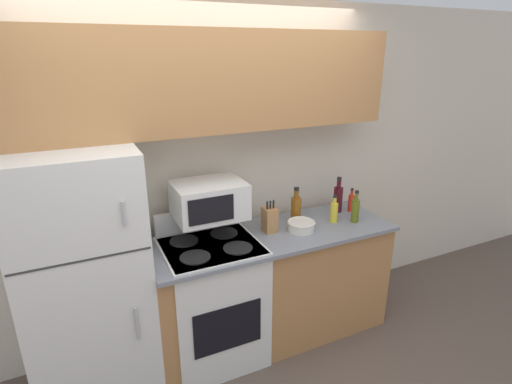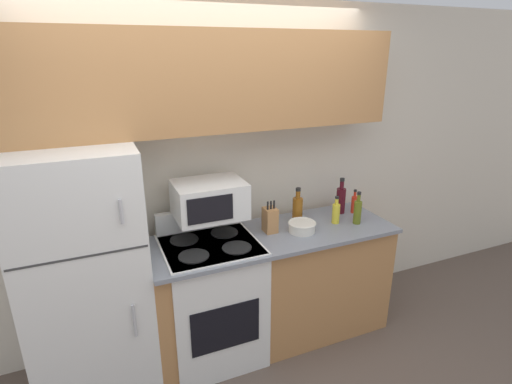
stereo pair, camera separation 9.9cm
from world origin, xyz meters
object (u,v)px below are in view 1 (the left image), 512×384
stove (213,300)px  bottle_hot_sauce (351,202)px  refrigerator (87,280)px  knife_block (270,220)px  bottle_olive_oil (355,210)px  bowl (301,226)px  microwave (209,200)px  bottle_wine_red (338,198)px  bottle_whiskey (296,208)px  bottle_cooking_spray (334,211)px

stove → bottle_hot_sauce: bottle_hot_sauce is taller
refrigerator → stove: refrigerator is taller
knife_block → bottle_olive_oil: bottle_olive_oil is taller
stove → bowl: bearing=-4.7°
bottle_olive_oil → bowl: bearing=175.6°
stove → knife_block: bearing=4.4°
microwave → bottle_olive_oil: size_ratio=1.85×
stove → microwave: bearing=69.7°
bottle_wine_red → bottle_whiskey: bottle_wine_red is taller
knife_block → stove: bearing=-175.6°
bottle_hot_sauce → bottle_olive_oil: size_ratio=0.77×
knife_block → bottle_cooking_spray: bearing=-6.0°
refrigerator → bottle_hot_sauce: (2.08, 0.06, 0.16)m
knife_block → bottle_hot_sauce: knife_block is taller
stove → microwave: (0.04, 0.10, 0.74)m
refrigerator → bottle_whiskey: refrigerator is taller
refrigerator → bottle_hot_sauce: bearing=1.6°
stove → bottle_olive_oil: (1.16, -0.09, 0.54)m
knife_block → bowl: size_ratio=1.18×
stove → bottle_whiskey: 0.94m
stove → bottle_wine_red: size_ratio=3.63×
microwave → bowl: (0.66, -0.16, -0.26)m
bottle_olive_oil → refrigerator: bearing=176.1°
microwave → bottle_hot_sauce: 1.26m
refrigerator → bottle_cooking_spray: (1.82, -0.06, 0.17)m
stove → bowl: (0.70, -0.06, 0.48)m
bottle_olive_oil → bottle_whiskey: bottle_whiskey is taller
microwave → knife_block: (0.44, -0.06, -0.20)m
bottle_wine_red → bottle_whiskey: bearing=-176.8°
refrigerator → bottle_wine_red: refrigerator is taller
stove → bottle_hot_sauce: size_ratio=5.45×
refrigerator → bottle_wine_red: (1.97, 0.10, 0.20)m
bottle_olive_oil → bottle_whiskey: (-0.41, 0.21, 0.01)m
bottle_wine_red → bottle_olive_oil: bearing=-91.4°
knife_block → bottle_wine_red: 0.70m
bottle_wine_red → bottle_whiskey: 0.42m
stove → knife_block: knife_block is taller
bottle_olive_oil → bottle_whiskey: size_ratio=0.93×
knife_block → bottle_hot_sauce: size_ratio=1.23×
bottle_hot_sauce → bottle_olive_oil: (-0.11, -0.19, 0.02)m
refrigerator → bottle_wine_red: bearing=2.9°
bottle_cooking_spray → bottle_hot_sauce: bearing=24.7°
microwave → bottle_hot_sauce: bearing=-0.0°
bottle_cooking_spray → bottle_wine_red: 0.23m
refrigerator → bowl: size_ratio=8.04×
microwave → bottle_cooking_spray: bearing=-7.0°
knife_block → bottle_whiskey: size_ratio=0.88×
bottle_hot_sauce → bottle_wine_red: (-0.11, 0.04, 0.04)m
stove → bottle_cooking_spray: size_ratio=4.96×
refrigerator → bottle_hot_sauce: refrigerator is taller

